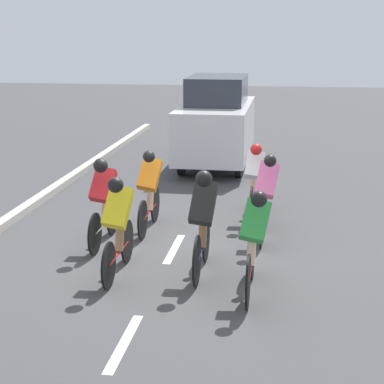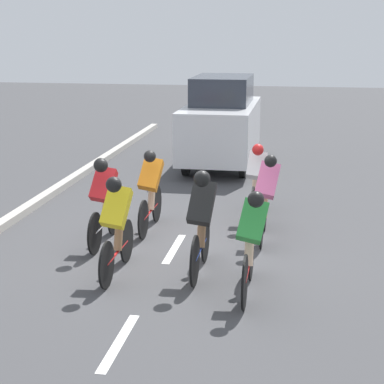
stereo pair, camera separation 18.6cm
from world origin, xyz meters
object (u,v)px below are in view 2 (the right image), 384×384
cyclist_black (201,219)px  cyclist_yellow (117,223)px  cyclist_green (251,240)px  cyclist_orange (151,188)px  support_car (221,122)px  cyclist_white (256,180)px  cyclist_red (104,198)px  cyclist_pink (266,195)px

cyclist_black → cyclist_yellow: bearing=12.2°
cyclist_green → cyclist_yellow: (1.90, -0.35, 0.03)m
cyclist_green → cyclist_yellow: 1.93m
cyclist_orange → support_car: (-0.50, -5.71, 0.35)m
cyclist_yellow → cyclist_white: (-1.71, -3.18, -0.05)m
cyclist_yellow → cyclist_red: bearing=-65.4°
cyclist_green → cyclist_orange: 3.13m
cyclist_red → support_car: 6.66m
support_car → cyclist_pink: bearing=104.1°
cyclist_green → cyclist_yellow: bearing=-10.4°
cyclist_red → support_car: support_car is taller
cyclist_red → cyclist_pink: bearing=-164.7°
cyclist_black → cyclist_orange: bearing=-58.0°
cyclist_black → cyclist_green: bearing=141.2°
cyclist_red → cyclist_black: 2.01m
cyclist_red → cyclist_black: size_ratio=1.01×
cyclist_yellow → cyclist_white: cyclist_yellow is taller
cyclist_black → support_car: bearing=-85.0°
cyclist_white → cyclist_pink: 1.24m
cyclist_white → cyclist_orange: bearing=31.3°
cyclist_green → cyclist_pink: cyclist_pink is taller
cyclist_red → cyclist_yellow: size_ratio=1.01×
cyclist_green → cyclist_white: (0.19, -3.53, -0.02)m
cyclist_black → support_car: size_ratio=0.41×
cyclist_red → cyclist_pink: 2.64m
cyclist_green → support_car: size_ratio=0.42×
cyclist_green → cyclist_white: bearing=-86.9°
cyclist_yellow → cyclist_orange: cyclist_yellow is taller
cyclist_red → cyclist_pink: (-2.54, -0.70, -0.01)m
cyclist_green → cyclist_black: size_ratio=1.02×
cyclist_green → cyclist_orange: size_ratio=1.02×
cyclist_yellow → cyclist_orange: bearing=-89.6°
cyclist_orange → cyclist_pink: (-1.98, 0.17, 0.01)m
cyclist_pink → cyclist_black: bearing=64.8°
cyclist_white → support_car: support_car is taller
cyclist_yellow → cyclist_orange: size_ratio=1.00×
cyclist_white → cyclist_black: cyclist_black is taller
cyclist_white → support_car: 4.83m
cyclist_pink → cyclist_red: bearing=15.3°
cyclist_green → cyclist_white: 3.53m
cyclist_green → support_car: (1.41, -8.18, 0.36)m
cyclist_red → cyclist_pink: size_ratio=1.04×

